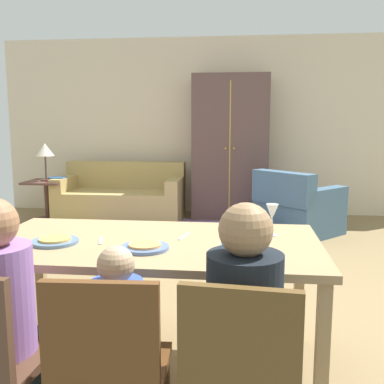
{
  "coord_description": "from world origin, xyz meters",
  "views": [
    {
      "loc": [
        0.35,
        -3.51,
        1.41
      ],
      "look_at": [
        -0.06,
        0.07,
        0.85
      ],
      "focal_mm": 41.87,
      "sensor_mm": 36.0,
      "label": 1
    }
  ],
  "objects": [
    {
      "name": "book_lower",
      "position": [
        -2.32,
        2.6,
        0.59
      ],
      "size": [
        0.22,
        0.16,
        0.03
      ],
      "primitive_type": "cube",
      "color": "#9E2C22",
      "rests_on": "side_table"
    },
    {
      "name": "table_lamp",
      "position": [
        -2.48,
        2.64,
        1.01
      ],
      "size": [
        0.26,
        0.26,
        0.54
      ],
      "color": "#4F3833",
      "rests_on": "side_table"
    },
    {
      "name": "fork",
      "position": [
        -0.43,
        -1.18,
        0.76
      ],
      "size": [
        0.05,
        0.15,
        0.01
      ],
      "primitive_type": "cube",
      "rotation": [
        0.0,
        0.0,
        0.27
      ],
      "color": "silver",
      "rests_on": "dining_table"
    },
    {
      "name": "side_table",
      "position": [
        -2.48,
        2.64,
        0.38
      ],
      "size": [
        0.56,
        0.56,
        0.58
      ],
      "color": "#53332B",
      "rests_on": "ground_plane"
    },
    {
      "name": "back_wall",
      "position": [
        0.0,
        3.53,
        1.35
      ],
      "size": [
        6.89,
        0.1,
        2.7
      ],
      "primitive_type": "cube",
      "color": "beige",
      "rests_on": "ground_plane"
    },
    {
      "name": "plate_near_child",
      "position": [
        -0.15,
        -1.31,
        0.77
      ],
      "size": [
        0.25,
        0.25,
        0.02
      ],
      "primitive_type": "cylinder",
      "color": "#5771A8",
      "rests_on": "dining_table"
    },
    {
      "name": "pizza_near_man",
      "position": [
        -0.66,
        -1.25,
        0.78
      ],
      "size": [
        0.17,
        0.17,
        0.01
      ],
      "primitive_type": "cylinder",
      "color": "gold",
      "rests_on": "plate_near_man"
    },
    {
      "name": "area_rug",
      "position": [
        -0.39,
        2.04,
        0.0
      ],
      "size": [
        2.6,
        1.8,
        0.01
      ],
      "primitive_type": "cube",
      "color": "#886A9C",
      "rests_on": "ground_plane"
    },
    {
      "name": "dining_table",
      "position": [
        -0.15,
        -1.13,
        0.69
      ],
      "size": [
        1.86,
        0.98,
        0.76
      ],
      "color": "tan",
      "rests_on": "ground_plane"
    },
    {
      "name": "couch",
      "position": [
        -1.44,
        2.9,
        0.3
      ],
      "size": [
        1.83,
        0.86,
        0.82
      ],
      "color": "tan",
      "rests_on": "ground_plane"
    },
    {
      "name": "armoire",
      "position": [
        0.16,
        3.14,
        1.05
      ],
      "size": [
        1.1,
        0.59,
        2.1
      ],
      "color": "brown",
      "rests_on": "ground_plane"
    },
    {
      "name": "person_child",
      "position": [
        -0.15,
        -1.81,
        0.43
      ],
      "size": [
        0.22,
        0.29,
        0.92
      ],
      "color": "#2D4143",
      "rests_on": "ground_plane"
    },
    {
      "name": "handbag",
      "position": [
        0.53,
        1.74,
        0.13
      ],
      "size": [
        0.32,
        0.16,
        0.26
      ],
      "primitive_type": "cube",
      "color": "#25222A",
      "rests_on": "ground_plane"
    },
    {
      "name": "wine_glass",
      "position": [
        0.52,
        -0.95,
        0.89
      ],
      "size": [
        0.07,
        0.07,
        0.19
      ],
      "color": "silver",
      "rests_on": "dining_table"
    },
    {
      "name": "pizza_near_child",
      "position": [
        -0.15,
        -1.31,
        0.78
      ],
      "size": [
        0.17,
        0.17,
        0.01
      ],
      "primitive_type": "cylinder",
      "color": "#E29951",
      "rests_on": "plate_near_child"
    },
    {
      "name": "plate_near_woman",
      "position": [
        0.36,
        -1.23,
        0.77
      ],
      "size": [
        0.25,
        0.25,
        0.02
      ],
      "primitive_type": "cylinder",
      "color": "#5872A0",
      "rests_on": "dining_table"
    },
    {
      "name": "dining_chair_child",
      "position": [
        -0.14,
        -1.98,
        0.49
      ],
      "size": [
        0.44,
        0.44,
        0.87
      ],
      "color": "brown",
      "rests_on": "ground_plane"
    },
    {
      "name": "armchair",
      "position": [
        1.05,
        2.2,
        0.32
      ],
      "size": [
        1.21,
        1.21,
        0.82
      ],
      "color": "#405F77",
      "rests_on": "ground_plane"
    },
    {
      "name": "ground_plane",
      "position": [
        0.0,
        0.44,
        -0.01
      ],
      "size": [
        6.89,
        6.08,
        0.02
      ],
      "primitive_type": "cube",
      "color": "olive"
    },
    {
      "name": "person_man",
      "position": [
        -0.66,
        -1.81,
        0.51
      ],
      "size": [
        0.3,
        0.41,
        1.11
      ],
      "color": "#2B444D",
      "rests_on": "ground_plane"
    },
    {
      "name": "knife",
      "position": [
        0.02,
        -1.03,
        0.76
      ],
      "size": [
        0.05,
        0.17,
        0.01
      ],
      "primitive_type": "cube",
      "rotation": [
        0.0,
        0.0,
        -0.22
      ],
      "color": "silver",
      "rests_on": "dining_table"
    },
    {
      "name": "book_upper",
      "position": [
        -2.31,
        2.64,
        0.62
      ],
      "size": [
        0.22,
        0.16,
        0.03
      ],
      "primitive_type": "cube",
      "color": "#2C568B",
      "rests_on": "book_lower"
    },
    {
      "name": "plate_near_man",
      "position": [
        -0.66,
        -1.25,
        0.77
      ],
      "size": [
        0.25,
        0.25,
        0.02
      ],
      "primitive_type": "cylinder",
      "color": "slate",
      "rests_on": "dining_table"
    },
    {
      "name": "person_woman",
      "position": [
        0.37,
        -1.81,
        0.51
      ],
      "size": [
        0.3,
        0.41,
        1.11
      ],
      "color": "#2C4153",
      "rests_on": "ground_plane"
    },
    {
      "name": "dining_chair_woman",
      "position": [
        0.36,
        -1.98,
        0.49
      ],
      "size": [
        0.46,
        0.46,
        0.87
      ],
      "color": "brown",
      "rests_on": "ground_plane"
    }
  ]
}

